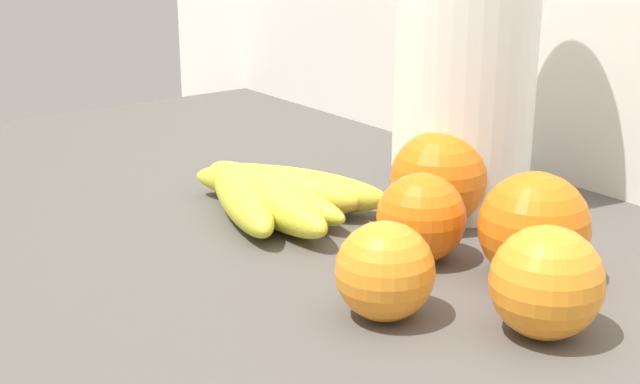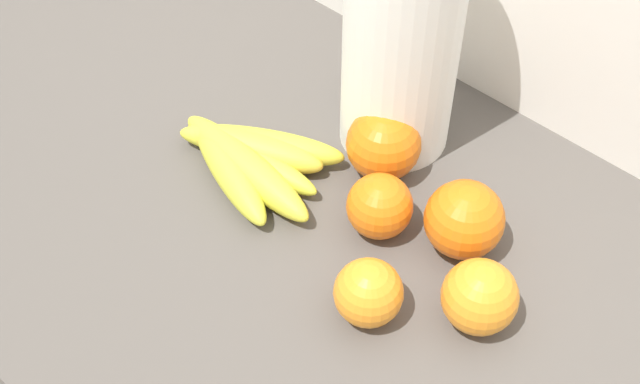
{
  "view_description": "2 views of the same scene",
  "coord_description": "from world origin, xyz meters",
  "px_view_note": "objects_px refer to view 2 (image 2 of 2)",
  "views": [
    {
      "loc": [
        0.31,
        -0.39,
        1.16
      ],
      "look_at": [
        -0.25,
        0.03,
        0.94
      ],
      "focal_mm": 50.68,
      "sensor_mm": 36.0,
      "label": 1
    },
    {
      "loc": [
        0.16,
        -0.39,
        1.57
      ],
      "look_at": [
        -0.2,
        0.01,
        0.97
      ],
      "focal_mm": 46.93,
      "sensor_mm": 36.0,
      "label": 2
    }
  ],
  "objects_px": {
    "orange_far_right": "(368,293)",
    "paper_towel_roll": "(402,31)",
    "orange_right": "(380,206)",
    "orange_back_left": "(464,220)",
    "orange_front": "(480,297)",
    "orange_center": "(384,144)",
    "banana_bunch": "(248,157)"
  },
  "relations": [
    {
      "from": "banana_bunch",
      "to": "orange_back_left",
      "type": "distance_m",
      "value": 0.25
    },
    {
      "from": "orange_back_left",
      "to": "banana_bunch",
      "type": "bearing_deg",
      "value": -162.88
    },
    {
      "from": "orange_right",
      "to": "orange_front",
      "type": "bearing_deg",
      "value": -9.39
    },
    {
      "from": "orange_right",
      "to": "orange_back_left",
      "type": "height_order",
      "value": "orange_back_left"
    },
    {
      "from": "orange_center",
      "to": "paper_towel_roll",
      "type": "distance_m",
      "value": 0.12
    },
    {
      "from": "banana_bunch",
      "to": "orange_right",
      "type": "bearing_deg",
      "value": 11.75
    },
    {
      "from": "orange_far_right",
      "to": "paper_towel_roll",
      "type": "height_order",
      "value": "paper_towel_roll"
    },
    {
      "from": "orange_front",
      "to": "banana_bunch",
      "type": "bearing_deg",
      "value": -178.09
    },
    {
      "from": "orange_right",
      "to": "orange_center",
      "type": "distance_m",
      "value": 0.08
    },
    {
      "from": "orange_right",
      "to": "orange_far_right",
      "type": "bearing_deg",
      "value": -55.52
    },
    {
      "from": "banana_bunch",
      "to": "orange_center",
      "type": "relative_size",
      "value": 2.53
    },
    {
      "from": "orange_far_right",
      "to": "orange_front",
      "type": "height_order",
      "value": "orange_front"
    },
    {
      "from": "orange_center",
      "to": "orange_back_left",
      "type": "bearing_deg",
      "value": -11.9
    },
    {
      "from": "paper_towel_roll",
      "to": "orange_center",
      "type": "bearing_deg",
      "value": -63.11
    },
    {
      "from": "banana_bunch",
      "to": "paper_towel_roll",
      "type": "height_order",
      "value": "paper_towel_roll"
    },
    {
      "from": "orange_right",
      "to": "orange_front",
      "type": "xyz_separation_m",
      "value": [
        0.14,
        -0.02,
        0.0
      ]
    },
    {
      "from": "banana_bunch",
      "to": "orange_center",
      "type": "height_order",
      "value": "orange_center"
    },
    {
      "from": "orange_right",
      "to": "orange_back_left",
      "type": "xyz_separation_m",
      "value": [
        0.08,
        0.04,
        0.01
      ]
    },
    {
      "from": "orange_back_left",
      "to": "orange_right",
      "type": "bearing_deg",
      "value": -152.61
    },
    {
      "from": "orange_right",
      "to": "paper_towel_roll",
      "type": "distance_m",
      "value": 0.18
    },
    {
      "from": "orange_far_right",
      "to": "paper_towel_roll",
      "type": "bearing_deg",
      "value": 123.65
    },
    {
      "from": "orange_front",
      "to": "orange_center",
      "type": "bearing_deg",
      "value": 154.92
    },
    {
      "from": "orange_front",
      "to": "paper_towel_roll",
      "type": "bearing_deg",
      "value": 146.87
    },
    {
      "from": "orange_right",
      "to": "banana_bunch",
      "type": "bearing_deg",
      "value": -168.25
    },
    {
      "from": "orange_back_left",
      "to": "paper_towel_roll",
      "type": "relative_size",
      "value": 0.25
    },
    {
      "from": "orange_right",
      "to": "orange_center",
      "type": "bearing_deg",
      "value": 127.39
    },
    {
      "from": "orange_right",
      "to": "orange_back_left",
      "type": "distance_m",
      "value": 0.09
    },
    {
      "from": "orange_right",
      "to": "orange_back_left",
      "type": "relative_size",
      "value": 0.85
    },
    {
      "from": "orange_right",
      "to": "paper_towel_roll",
      "type": "xyz_separation_m",
      "value": [
        -0.08,
        0.12,
        0.11
      ]
    },
    {
      "from": "paper_towel_roll",
      "to": "orange_right",
      "type": "bearing_deg",
      "value": -56.97
    },
    {
      "from": "paper_towel_roll",
      "to": "banana_bunch",
      "type": "bearing_deg",
      "value": -118.47
    },
    {
      "from": "orange_right",
      "to": "paper_towel_roll",
      "type": "height_order",
      "value": "paper_towel_roll"
    }
  ]
}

